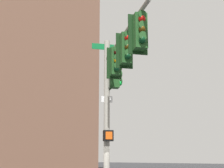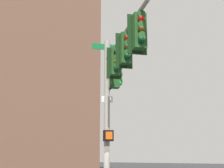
% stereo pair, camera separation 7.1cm
% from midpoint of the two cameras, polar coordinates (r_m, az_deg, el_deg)
% --- Properties ---
extents(signal_pole_assembly, '(3.64, 4.57, 6.72)m').
position_cam_midpoint_polar(signal_pole_assembly, '(11.22, 0.65, 0.65)').
color(signal_pole_assembly, '#9E998C').
rests_on(signal_pole_assembly, ground_plane).
extents(building_brick_midblock, '(17.49, 16.62, 49.09)m').
position_cam_midpoint_polar(building_brick_midblock, '(56.35, -18.45, 11.20)').
color(building_brick_midblock, brown).
rests_on(building_brick_midblock, ground_plane).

